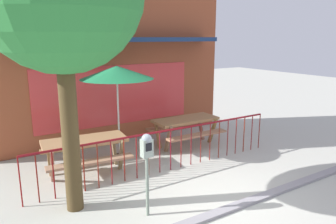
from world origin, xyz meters
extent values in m
plane|color=#B1B1A5|center=(0.00, 0.00, 0.00)|extent=(40.00, 40.00, 0.00)
cube|color=#542922|center=(0.00, 4.56, 0.00)|extent=(7.12, 0.54, 0.01)
cube|color=#9C4A2C|center=(0.00, 4.56, 2.84)|extent=(7.12, 0.50, 5.67)
cube|color=#D83838|center=(0.00, 4.30, 1.35)|extent=(4.63, 0.02, 1.70)
cube|color=navy|center=(0.00, 3.95, 2.90)|extent=(6.06, 0.72, 0.12)
cube|color=maroon|center=(0.00, 1.67, 0.95)|extent=(5.98, 0.04, 0.04)
cylinder|color=maroon|center=(-2.99, 1.67, 0.47)|extent=(0.02, 0.02, 0.95)
cylinder|color=maroon|center=(-2.71, 1.67, 0.47)|extent=(0.02, 0.02, 0.95)
cylinder|color=maroon|center=(-2.42, 1.67, 0.47)|extent=(0.02, 0.02, 0.95)
cylinder|color=maroon|center=(-2.14, 1.67, 0.47)|extent=(0.02, 0.02, 0.95)
cylinder|color=maroon|center=(-1.85, 1.67, 0.47)|extent=(0.02, 0.02, 0.95)
cylinder|color=maroon|center=(-1.57, 1.67, 0.47)|extent=(0.02, 0.02, 0.95)
cylinder|color=maroon|center=(-1.28, 1.67, 0.47)|extent=(0.02, 0.02, 0.95)
cylinder|color=maroon|center=(-1.00, 1.67, 0.47)|extent=(0.02, 0.02, 0.95)
cylinder|color=maroon|center=(-0.71, 1.67, 0.47)|extent=(0.02, 0.02, 0.95)
cylinder|color=maroon|center=(-0.43, 1.67, 0.47)|extent=(0.02, 0.02, 0.95)
cylinder|color=maroon|center=(-0.14, 1.67, 0.47)|extent=(0.02, 0.02, 0.95)
cylinder|color=maroon|center=(0.14, 1.67, 0.47)|extent=(0.02, 0.02, 0.95)
cylinder|color=maroon|center=(0.43, 1.67, 0.47)|extent=(0.02, 0.02, 0.95)
cylinder|color=maroon|center=(0.71, 1.67, 0.47)|extent=(0.02, 0.02, 0.95)
cylinder|color=maroon|center=(1.00, 1.67, 0.47)|extent=(0.02, 0.02, 0.95)
cylinder|color=maroon|center=(1.28, 1.67, 0.47)|extent=(0.02, 0.02, 0.95)
cylinder|color=maroon|center=(1.57, 1.67, 0.47)|extent=(0.02, 0.02, 0.95)
cylinder|color=maroon|center=(1.85, 1.67, 0.47)|extent=(0.02, 0.02, 0.95)
cylinder|color=maroon|center=(2.14, 1.67, 0.47)|extent=(0.02, 0.02, 0.95)
cylinder|color=maroon|center=(2.42, 1.67, 0.47)|extent=(0.02, 0.02, 0.95)
cylinder|color=maroon|center=(2.71, 1.67, 0.47)|extent=(0.02, 0.02, 0.95)
cylinder|color=maroon|center=(2.99, 1.67, 0.47)|extent=(0.02, 0.02, 0.95)
cube|color=#A4764D|center=(-1.54, 2.56, 0.74)|extent=(1.87, 0.93, 0.07)
cube|color=#9B7256|center=(-1.59, 2.01, 0.44)|extent=(1.82, 0.43, 0.05)
cube|color=olive|center=(-1.49, 3.10, 0.44)|extent=(1.82, 0.43, 0.05)
cube|color=#8E5B49|center=(-2.30, 2.35, 0.37)|extent=(0.10, 0.35, 0.78)
cube|color=olive|center=(-2.25, 2.91, 0.37)|extent=(0.10, 0.35, 0.78)
cube|color=olive|center=(-0.83, 2.20, 0.37)|extent=(0.10, 0.35, 0.78)
cube|color=olive|center=(-0.78, 2.76, 0.37)|extent=(0.10, 0.35, 0.78)
cube|color=#9C6E45|center=(1.42, 2.91, 0.74)|extent=(1.80, 0.77, 0.07)
cube|color=#9E6C4E|center=(1.42, 2.36, 0.44)|extent=(1.80, 0.27, 0.05)
cube|color=#9F6D49|center=(1.42, 3.46, 0.44)|extent=(1.80, 0.27, 0.05)
cube|color=brown|center=(0.68, 2.64, 0.37)|extent=(0.07, 0.35, 0.78)
cube|color=olive|center=(0.68, 3.20, 0.37)|extent=(0.07, 0.35, 0.78)
cube|color=olive|center=(2.16, 2.63, 0.37)|extent=(0.07, 0.35, 0.78)
cube|color=#8D5A47|center=(2.16, 3.19, 0.37)|extent=(0.07, 0.35, 0.78)
cylinder|color=black|center=(-0.53, 3.02, 0.03)|extent=(0.36, 0.36, 0.05)
cylinder|color=beige|center=(-0.53, 3.02, 1.13)|extent=(0.04, 0.04, 2.25)
cone|color=#23844F|center=(-0.53, 3.02, 2.14)|extent=(1.76, 1.76, 0.31)
cylinder|color=slate|center=(-1.22, 0.24, 0.53)|extent=(0.06, 0.06, 1.06)
cube|color=gray|center=(-1.22, 0.24, 1.21)|extent=(0.18, 0.14, 0.30)
sphere|color=#89939E|center=(-1.22, 0.24, 1.36)|extent=(0.17, 0.17, 0.17)
cube|color=black|center=(-1.22, 0.17, 1.24)|extent=(0.11, 0.01, 0.13)
cylinder|color=#48371E|center=(-2.20, 1.12, 1.48)|extent=(0.29, 0.29, 2.96)
cube|color=gray|center=(0.00, -0.37, 0.00)|extent=(9.97, 0.20, 0.11)
camera|label=1|loc=(-3.54, -4.14, 2.96)|focal=34.41mm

